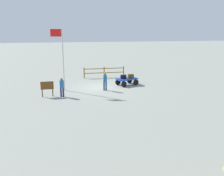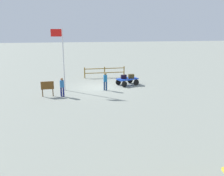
{
  "view_description": "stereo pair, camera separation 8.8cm",
  "coord_description": "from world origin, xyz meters",
  "px_view_note": "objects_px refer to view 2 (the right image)",
  "views": [
    {
      "loc": [
        2.3,
        22.67,
        5.86
      ],
      "look_at": [
        -0.2,
        6.0,
        1.49
      ],
      "focal_mm": 39.85,
      "sensor_mm": 36.0,
      "label": 1
    },
    {
      "loc": [
        2.21,
        22.68,
        5.86
      ],
      "look_at": [
        -0.2,
        6.0,
        1.49
      ],
      "focal_mm": 39.85,
      "sensor_mm": 36.0,
      "label": 2
    }
  ],
  "objects_px": {
    "suitcase_tan": "(124,77)",
    "worker_trailing": "(62,86)",
    "luggage_cart": "(127,80)",
    "worker_lead": "(105,80)",
    "signboard": "(47,87)",
    "flagpole": "(62,54)",
    "suitcase_olive": "(131,76)"
  },
  "relations": [
    {
      "from": "worker_lead",
      "to": "signboard",
      "type": "relative_size",
      "value": 1.28
    },
    {
      "from": "suitcase_olive",
      "to": "signboard",
      "type": "relative_size",
      "value": 0.43
    },
    {
      "from": "flagpole",
      "to": "luggage_cart",
      "type": "bearing_deg",
      "value": -169.5
    },
    {
      "from": "worker_trailing",
      "to": "flagpole",
      "type": "bearing_deg",
      "value": -89.97
    },
    {
      "from": "suitcase_tan",
      "to": "suitcase_olive",
      "type": "bearing_deg",
      "value": -171.05
    },
    {
      "from": "worker_lead",
      "to": "worker_trailing",
      "type": "bearing_deg",
      "value": 21.55
    },
    {
      "from": "flagpole",
      "to": "suitcase_olive",
      "type": "bearing_deg",
      "value": -170.08
    },
    {
      "from": "luggage_cart",
      "to": "suitcase_olive",
      "type": "relative_size",
      "value": 4.11
    },
    {
      "from": "suitcase_tan",
      "to": "worker_lead",
      "type": "distance_m",
      "value": 2.52
    },
    {
      "from": "suitcase_olive",
      "to": "suitcase_tan",
      "type": "distance_m",
      "value": 0.78
    },
    {
      "from": "luggage_cart",
      "to": "worker_lead",
      "type": "distance_m",
      "value": 2.92
    },
    {
      "from": "worker_trailing",
      "to": "worker_lead",
      "type": "bearing_deg",
      "value": -158.45
    },
    {
      "from": "suitcase_olive",
      "to": "signboard",
      "type": "bearing_deg",
      "value": 20.9
    },
    {
      "from": "suitcase_tan",
      "to": "worker_trailing",
      "type": "xyz_separation_m",
      "value": [
        5.73,
        3.04,
        0.06
      ]
    },
    {
      "from": "luggage_cart",
      "to": "worker_lead",
      "type": "height_order",
      "value": "worker_lead"
    },
    {
      "from": "worker_lead",
      "to": "signboard",
      "type": "height_order",
      "value": "worker_lead"
    },
    {
      "from": "suitcase_tan",
      "to": "worker_lead",
      "type": "bearing_deg",
      "value": 38.21
    },
    {
      "from": "luggage_cart",
      "to": "signboard",
      "type": "bearing_deg",
      "value": 21.89
    },
    {
      "from": "suitcase_olive",
      "to": "flagpole",
      "type": "height_order",
      "value": "flagpole"
    },
    {
      "from": "suitcase_tan",
      "to": "signboard",
      "type": "height_order",
      "value": "signboard"
    },
    {
      "from": "luggage_cart",
      "to": "suitcase_tan",
      "type": "bearing_deg",
      "value": 17.19
    },
    {
      "from": "signboard",
      "to": "suitcase_olive",
      "type": "bearing_deg",
      "value": -159.1
    },
    {
      "from": "luggage_cart",
      "to": "worker_lead",
      "type": "relative_size",
      "value": 1.39
    },
    {
      "from": "worker_trailing",
      "to": "signboard",
      "type": "bearing_deg",
      "value": -10.46
    },
    {
      "from": "suitcase_tan",
      "to": "flagpole",
      "type": "relative_size",
      "value": 0.1
    },
    {
      "from": "luggage_cart",
      "to": "signboard",
      "type": "height_order",
      "value": "signboard"
    },
    {
      "from": "luggage_cart",
      "to": "worker_lead",
      "type": "bearing_deg",
      "value": 35.46
    },
    {
      "from": "flagpole",
      "to": "signboard",
      "type": "xyz_separation_m",
      "value": [
        1.2,
        1.8,
        -2.48
      ]
    },
    {
      "from": "suitcase_olive",
      "to": "flagpole",
      "type": "bearing_deg",
      "value": 9.92
    },
    {
      "from": "luggage_cart",
      "to": "worker_trailing",
      "type": "xyz_separation_m",
      "value": [
        6.1,
        3.15,
        0.45
      ]
    },
    {
      "from": "suitcase_tan",
      "to": "worker_lead",
      "type": "xyz_separation_m",
      "value": [
        1.98,
        1.56,
        0.09
      ]
    },
    {
      "from": "signboard",
      "to": "worker_trailing",
      "type": "bearing_deg",
      "value": 169.54
    }
  ]
}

